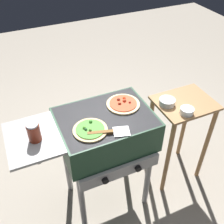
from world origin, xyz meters
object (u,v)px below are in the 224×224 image
(topping_bowl_near, at_px, (167,102))
(topping_bowl_far, at_px, (187,111))
(pizza_pepperoni, at_px, (123,104))
(prep_table, at_px, (180,125))
(pizza_veggie, at_px, (90,130))
(sauce_jar, at_px, (34,132))
(spatula, at_px, (109,132))
(grill, at_px, (104,133))

(topping_bowl_near, bearing_deg, topping_bowl_far, -64.91)
(pizza_pepperoni, relative_size, prep_table, 0.29)
(pizza_veggie, height_order, prep_table, pizza_veggie)
(pizza_veggie, relative_size, topping_bowl_far, 2.20)
(sauce_jar, relative_size, spatula, 0.47)
(grill, xyz_separation_m, spatula, (-0.03, -0.15, 0.15))
(pizza_pepperoni, bearing_deg, prep_table, -7.32)
(grill, height_order, pizza_veggie, pizza_veggie)
(prep_table, bearing_deg, sauce_jar, -178.54)
(grill, xyz_separation_m, pizza_pepperoni, (0.18, 0.07, 0.15))
(topping_bowl_near, bearing_deg, spatula, -160.99)
(prep_table, distance_m, topping_bowl_near, 0.30)
(pizza_veggie, relative_size, sauce_jar, 1.74)
(pizza_pepperoni, distance_m, prep_table, 0.60)
(grill, xyz_separation_m, topping_bowl_far, (0.60, -0.11, 0.08))
(spatula, xyz_separation_m, topping_bowl_near, (0.55, 0.19, -0.07))
(sauce_jar, height_order, topping_bowl_near, sauce_jar)
(grill, bearing_deg, topping_bowl_near, 3.97)
(sauce_jar, xyz_separation_m, topping_bowl_far, (1.05, -0.09, -0.13))
(spatula, bearing_deg, pizza_pepperoni, 47.70)
(sauce_jar, relative_size, topping_bowl_far, 1.27)
(grill, distance_m, topping_bowl_near, 0.54)
(grill, distance_m, spatula, 0.22)
(grill, relative_size, topping_bowl_far, 9.70)
(spatula, relative_size, topping_bowl_near, 2.22)
(sauce_jar, height_order, prep_table, sauce_jar)
(grill, relative_size, spatula, 3.61)
(pizza_veggie, xyz_separation_m, topping_bowl_far, (0.72, -0.03, -0.07))
(grill, distance_m, prep_table, 0.70)
(pizza_pepperoni, xyz_separation_m, spatula, (-0.20, -0.22, -0.00))
(grill, bearing_deg, pizza_pepperoni, 21.09)
(pizza_pepperoni, bearing_deg, topping_bowl_far, -23.20)
(sauce_jar, relative_size, topping_bowl_near, 1.05)
(pizza_pepperoni, bearing_deg, pizza_veggie, -153.04)
(pizza_pepperoni, relative_size, spatula, 0.88)
(sauce_jar, bearing_deg, topping_bowl_near, 3.56)
(prep_table, bearing_deg, pizza_veggie, -173.60)
(pizza_pepperoni, distance_m, spatula, 0.30)
(pizza_pepperoni, relative_size, pizza_veggie, 1.07)
(sauce_jar, distance_m, spatula, 0.45)
(pizza_veggie, relative_size, topping_bowl_near, 1.82)
(spatula, relative_size, topping_bowl_far, 2.68)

